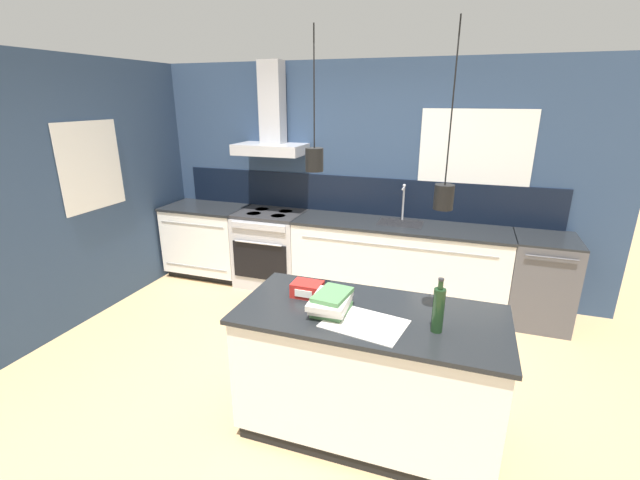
# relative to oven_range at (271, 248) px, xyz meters

# --- Properties ---
(ground_plane) EXTENTS (16.00, 16.00, 0.00)m
(ground_plane) POSITION_rel_oven_range_xyz_m (0.98, -1.69, -0.46)
(ground_plane) COLOR tan
(ground_plane) RESTS_ON ground
(wall_back) EXTENTS (5.60, 2.44, 2.60)m
(wall_back) POSITION_rel_oven_range_xyz_m (0.92, 0.31, 0.90)
(wall_back) COLOR navy
(wall_back) RESTS_ON ground_plane
(wall_left) EXTENTS (0.08, 3.80, 2.60)m
(wall_left) POSITION_rel_oven_range_xyz_m (-1.45, -0.99, 0.85)
(wall_left) COLOR navy
(wall_left) RESTS_ON ground_plane
(counter_run_left) EXTENTS (1.01, 0.64, 0.91)m
(counter_run_left) POSITION_rel_oven_range_xyz_m (-0.89, 0.01, 0.01)
(counter_run_left) COLOR black
(counter_run_left) RESTS_ON ground_plane
(counter_run_sink) EXTENTS (2.31, 0.64, 1.31)m
(counter_run_sink) POSITION_rel_oven_range_xyz_m (1.54, 0.01, 0.01)
(counter_run_sink) COLOR black
(counter_run_sink) RESTS_ON ground_plane
(oven_range) EXTENTS (0.78, 0.66, 0.91)m
(oven_range) POSITION_rel_oven_range_xyz_m (0.00, 0.00, 0.00)
(oven_range) COLOR #B5B5BA
(oven_range) RESTS_ON ground_plane
(dishwasher) EXTENTS (0.59, 0.65, 0.91)m
(dishwasher) POSITION_rel_oven_range_xyz_m (2.98, 0.00, 0.00)
(dishwasher) COLOR #4C4C51
(dishwasher) RESTS_ON ground_plane
(kitchen_island) EXTENTS (1.70, 0.80, 0.91)m
(kitchen_island) POSITION_rel_oven_range_xyz_m (1.68, -2.05, 0.00)
(kitchen_island) COLOR black
(kitchen_island) RESTS_ON ground_plane
(bottle_on_island) EXTENTS (0.07, 0.07, 0.33)m
(bottle_on_island) POSITION_rel_oven_range_xyz_m (2.09, -2.15, 0.60)
(bottle_on_island) COLOR #193319
(bottle_on_island) RESTS_ON kitchen_island
(book_stack) EXTENTS (0.24, 0.32, 0.13)m
(book_stack) POSITION_rel_oven_range_xyz_m (1.44, -2.13, 0.52)
(book_stack) COLOR #4C7F4C
(book_stack) RESTS_ON kitchen_island
(red_supply_box) EXTENTS (0.20, 0.15, 0.10)m
(red_supply_box) POSITION_rel_oven_range_xyz_m (1.22, -1.96, 0.50)
(red_supply_box) COLOR red
(red_supply_box) RESTS_ON kitchen_island
(paper_pile) EXTENTS (0.53, 0.42, 0.01)m
(paper_pile) POSITION_rel_oven_range_xyz_m (1.68, -2.21, 0.46)
(paper_pile) COLOR silver
(paper_pile) RESTS_ON kitchen_island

